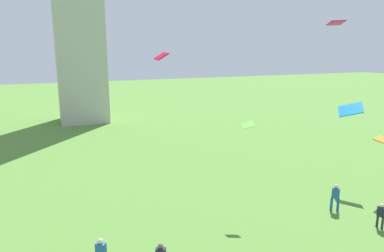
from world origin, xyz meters
name	(u,v)px	position (x,y,z in m)	size (l,w,h in m)	color
person_0	(335,196)	(7.19, 20.31, 1.04)	(0.53, 0.54, 1.84)	#235693
person_2	(381,214)	(7.97, 17.48, 0.89)	(0.25, 0.49, 1.57)	#2D3338
kite_flying_0	(383,140)	(12.05, 21.18, 4.16)	(1.67, 1.44, 0.30)	orange
kite_flying_1	(336,23)	(5.41, 19.71, 11.95)	(1.19, 1.33, 0.24)	#D71671
kite_flying_2	(247,125)	(1.92, 22.99, 5.73)	(0.85, 0.72, 0.47)	#61DD33
kite_flying_3	(351,109)	(11.58, 23.90, 5.96)	(1.81, 2.07, 1.21)	#0F85EE
kite_flying_6	(161,56)	(-3.20, 24.89, 10.08)	(0.73, 1.15, 0.49)	red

